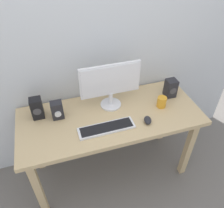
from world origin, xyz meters
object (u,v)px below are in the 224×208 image
(coffee_mug, at_px, (162,102))
(keyboard_primary, at_px, (106,128))
(mouse, at_px, (148,120))
(desk, at_px, (111,123))
(speaker_right, at_px, (171,88))
(speaker_left, at_px, (37,108))
(monitor, at_px, (110,83))
(audio_controller, at_px, (57,110))

(coffee_mug, bearing_deg, keyboard_primary, -167.17)
(mouse, bearing_deg, desk, 163.04)
(speaker_right, xyz_separation_m, speaker_left, (-1.20, 0.07, 0.01))
(monitor, bearing_deg, coffee_mug, -20.62)
(monitor, height_order, coffee_mug, monitor)
(monitor, relative_size, speaker_right, 3.03)
(speaker_right, relative_size, audio_controller, 1.09)
(speaker_left, bearing_deg, audio_controller, -20.45)
(keyboard_primary, bearing_deg, coffee_mug, 12.83)
(speaker_left, distance_m, coffee_mug, 1.07)
(speaker_right, xyz_separation_m, coffee_mug, (-0.15, -0.12, -0.04))
(keyboard_primary, relative_size, audio_controller, 2.89)
(desk, relative_size, audio_controller, 9.87)
(speaker_left, bearing_deg, desk, -15.69)
(keyboard_primary, relative_size, speaker_left, 2.47)
(mouse, xyz_separation_m, audio_controller, (-0.70, 0.28, 0.06))
(desk, xyz_separation_m, keyboard_primary, (-0.08, -0.15, 0.11))
(monitor, distance_m, coffee_mug, 0.49)
(audio_controller, distance_m, coffee_mug, 0.90)
(speaker_left, bearing_deg, mouse, -21.60)
(keyboard_primary, height_order, mouse, mouse)
(mouse, xyz_separation_m, speaker_left, (-0.85, 0.34, 0.07))
(mouse, distance_m, coffee_mug, 0.25)
(monitor, xyz_separation_m, audio_controller, (-0.47, -0.03, -0.15))
(mouse, distance_m, speaker_right, 0.44)
(monitor, relative_size, audio_controller, 3.31)
(monitor, relative_size, coffee_mug, 5.30)
(speaker_right, bearing_deg, audio_controller, 179.45)
(speaker_right, bearing_deg, mouse, -142.20)
(monitor, bearing_deg, speaker_right, -4.02)
(desk, xyz_separation_m, monitor, (0.04, 0.14, 0.33))
(audio_controller, height_order, coffee_mug, audio_controller)
(mouse, relative_size, audio_controller, 0.60)
(speaker_left, bearing_deg, coffee_mug, -10.14)
(speaker_left, xyz_separation_m, audio_controller, (0.16, -0.06, -0.01))
(monitor, relative_size, keyboard_primary, 1.14)
(speaker_right, relative_size, speaker_left, 0.93)
(audio_controller, bearing_deg, coffee_mug, -8.24)
(audio_controller, xyz_separation_m, coffee_mug, (0.90, -0.13, -0.03))
(monitor, bearing_deg, mouse, -53.95)
(keyboard_primary, xyz_separation_m, mouse, (0.35, -0.03, 0.01))
(keyboard_primary, distance_m, mouse, 0.35)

